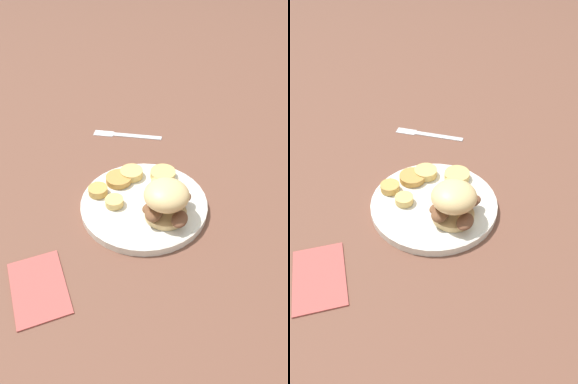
# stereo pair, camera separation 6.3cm
# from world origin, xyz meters

# --- Properties ---
(ground_plane) EXTENTS (4.00, 4.00, 0.00)m
(ground_plane) POSITION_xyz_m (0.00, 0.00, 0.00)
(ground_plane) COLOR brown
(dinner_plate) EXTENTS (0.26, 0.26, 0.02)m
(dinner_plate) POSITION_xyz_m (0.00, 0.00, 0.01)
(dinner_plate) COLOR white
(dinner_plate) RESTS_ON ground_plane
(sandwich) EXTENTS (0.10, 0.11, 0.08)m
(sandwich) POSITION_xyz_m (0.05, -0.02, 0.06)
(sandwich) COLOR tan
(sandwich) RESTS_ON dinner_plate
(potato_round_0) EXTENTS (0.04, 0.04, 0.02)m
(potato_round_0) POSITION_xyz_m (-0.10, -0.01, 0.03)
(potato_round_0) COLOR tan
(potato_round_0) RESTS_ON dinner_plate
(potato_round_1) EXTENTS (0.06, 0.06, 0.01)m
(potato_round_1) POSITION_xyz_m (-0.07, 0.04, 0.02)
(potato_round_1) COLOR #BC8942
(potato_round_1) RESTS_ON dinner_plate
(potato_round_2) EXTENTS (0.04, 0.04, 0.01)m
(potato_round_2) POSITION_xyz_m (-0.05, -0.03, 0.03)
(potato_round_2) COLOR #DBB766
(potato_round_2) RESTS_ON dinner_plate
(potato_round_3) EXTENTS (0.04, 0.04, 0.01)m
(potato_round_3) POSITION_xyz_m (0.02, 0.06, 0.03)
(potato_round_3) COLOR #DBB766
(potato_round_3) RESTS_ON dinner_plate
(potato_round_4) EXTENTS (0.05, 0.05, 0.01)m
(potato_round_4) POSITION_xyz_m (0.01, 0.09, 0.03)
(potato_round_4) COLOR #DBB766
(potato_round_4) RESTS_ON dinner_plate
(potato_round_5) EXTENTS (0.05, 0.05, 0.02)m
(potato_round_5) POSITION_xyz_m (-0.06, 0.07, 0.03)
(potato_round_5) COLOR #DBB766
(potato_round_5) RESTS_ON dinner_plate
(fork) EXTENTS (0.18, 0.06, 0.00)m
(fork) POSITION_xyz_m (-0.15, 0.23, 0.00)
(fork) COLOR silver
(fork) RESTS_ON ground_plane
(napkin) EXTENTS (0.16, 0.16, 0.01)m
(napkin) POSITION_xyz_m (-0.09, -0.25, 0.00)
(napkin) COLOR #B24C47
(napkin) RESTS_ON ground_plane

